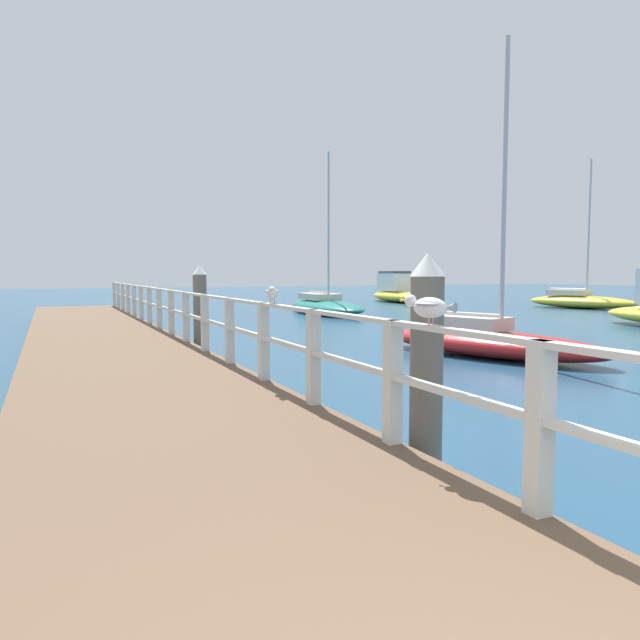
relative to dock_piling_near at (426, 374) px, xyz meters
The scene contains 10 objects.
pier_deck 9.46m from the dock_piling_near, 101.09° to the left, with size 3.03×26.49×0.52m, color brown.
pier_railing 9.26m from the dock_piling_near, 92.35° to the left, with size 0.12×25.01×1.00m.
dock_piling_near is the anchor object (origin of this frame).
dock_piling_far 8.10m from the dock_piling_near, 90.00° to the left, with size 0.29×0.29×2.06m.
seagull_foreground 0.92m from the dock_piling_near, 123.99° to the right, with size 0.24×0.46×0.21m.
seagull_background 2.79m from the dock_piling_near, 98.09° to the left, with size 0.24×0.46×0.21m.
boat_2 29.92m from the dock_piling_near, 39.16° to the left, with size 3.39×6.22×7.87m.
boat_3 34.21m from the dock_piling_near, 58.21° to the left, with size 2.95×7.11×2.03m.
boat_5 22.80m from the dock_piling_near, 66.86° to the left, with size 2.92×7.22×7.40m.
boat_6 8.94m from the dock_piling_near, 46.14° to the left, with size 3.29×5.87×6.97m.
Camera 1 is at (-1.05, -0.08, 1.89)m, focal length 33.11 mm.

